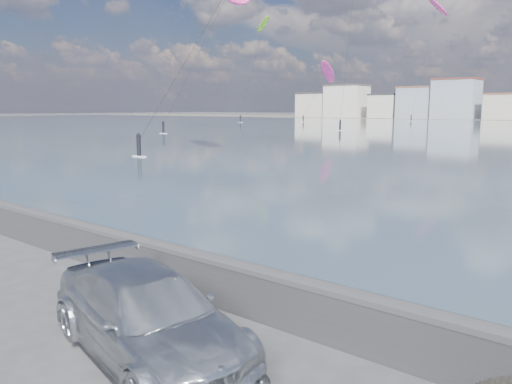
% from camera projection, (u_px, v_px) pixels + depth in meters
% --- Properties ---
extents(ground, '(700.00, 700.00, 0.00)m').
position_uv_depth(ground, '(72.00, 336.00, 8.91)').
color(ground, '#333335').
rests_on(ground, ground).
extents(seawall, '(400.00, 0.36, 1.08)m').
position_uv_depth(seawall, '(183.00, 268.00, 10.89)').
color(seawall, '#28282B').
rests_on(seawall, ground).
extents(car_silver, '(5.10, 3.00, 1.39)m').
position_uv_depth(car_silver, '(148.00, 316.00, 8.12)').
color(car_silver, silver).
rests_on(car_silver, ground).
extents(kitesurfer_2, '(7.40, 13.25, 38.23)m').
position_uv_depth(kitesurfer_2, '(437.00, 7.00, 151.70)').
color(kitesurfer_2, '#E5338C').
rests_on(kitesurfer_2, ground).
extents(kitesurfer_5, '(7.02, 12.26, 18.02)m').
position_uv_depth(kitesurfer_5, '(328.00, 72.00, 143.80)').
color(kitesurfer_5, '#E5338C').
rests_on(kitesurfer_5, ground).
extents(kitesurfer_13, '(8.96, 15.96, 30.68)m').
position_uv_depth(kitesurfer_13, '(263.00, 25.00, 145.51)').
color(kitesurfer_13, '#8CD826').
rests_on(kitesurfer_13, ground).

